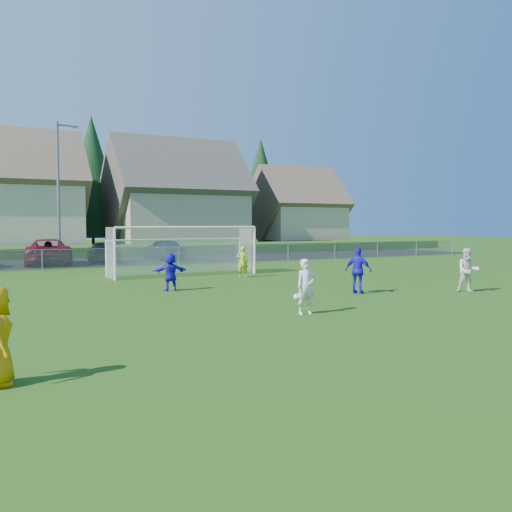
{
  "coord_description": "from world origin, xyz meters",
  "views": [
    {
      "loc": [
        -9.63,
        -10.04,
        2.63
      ],
      "look_at": [
        0.0,
        8.0,
        1.4
      ],
      "focal_mm": 38.0,
      "sensor_mm": 36.0,
      "label": 1
    }
  ],
  "objects_px": {
    "car_e": "(164,249)",
    "soccer_goal": "(182,243)",
    "soccer_ball": "(297,297)",
    "player_blue_b": "(171,272)",
    "car_c": "(48,252)",
    "player_white_b": "(468,270)",
    "goalkeeper": "(243,262)",
    "car_d": "(104,252)",
    "player_white_a": "(306,287)",
    "player_blue_a": "(358,271)"
  },
  "relations": [
    {
      "from": "car_e",
      "to": "soccer_goal",
      "type": "distance_m",
      "value": 12.14
    },
    {
      "from": "soccer_ball",
      "to": "player_blue_b",
      "type": "height_order",
      "value": "player_blue_b"
    },
    {
      "from": "car_c",
      "to": "soccer_goal",
      "type": "distance_m",
      "value": 11.87
    },
    {
      "from": "soccer_ball",
      "to": "soccer_goal",
      "type": "xyz_separation_m",
      "value": [
        -0.3,
        10.45,
        1.52
      ]
    },
    {
      "from": "car_e",
      "to": "player_white_b",
      "type": "bearing_deg",
      "value": 96.32
    },
    {
      "from": "goalkeeper",
      "to": "player_white_b",
      "type": "bearing_deg",
      "value": 140.0
    },
    {
      "from": "player_blue_b",
      "to": "goalkeeper",
      "type": "bearing_deg",
      "value": -142.85
    },
    {
      "from": "soccer_ball",
      "to": "car_d",
      "type": "distance_m",
      "value": 21.24
    },
    {
      "from": "player_white_a",
      "to": "player_blue_b",
      "type": "xyz_separation_m",
      "value": [
        -1.65,
        7.06,
        -0.07
      ]
    },
    {
      "from": "player_white_a",
      "to": "car_c",
      "type": "bearing_deg",
      "value": 101.54
    },
    {
      "from": "soccer_ball",
      "to": "soccer_goal",
      "type": "bearing_deg",
      "value": 91.63
    },
    {
      "from": "player_white_b",
      "to": "goalkeeper",
      "type": "bearing_deg",
      "value": 156.09
    },
    {
      "from": "soccer_ball",
      "to": "player_blue_b",
      "type": "bearing_deg",
      "value": 123.53
    },
    {
      "from": "goalkeeper",
      "to": "car_e",
      "type": "bearing_deg",
      "value": -71.68
    },
    {
      "from": "player_white_a",
      "to": "car_c",
      "type": "xyz_separation_m",
      "value": [
        -4.07,
        23.72,
        0.02
      ]
    },
    {
      "from": "car_c",
      "to": "car_d",
      "type": "relative_size",
      "value": 1.24
    },
    {
      "from": "player_blue_b",
      "to": "car_c",
      "type": "relative_size",
      "value": 0.25
    },
    {
      "from": "goalkeeper",
      "to": "soccer_ball",
      "type": "bearing_deg",
      "value": 97.96
    },
    {
      "from": "goalkeeper",
      "to": "soccer_goal",
      "type": "xyz_separation_m",
      "value": [
        -2.19,
        2.55,
        0.86
      ]
    },
    {
      "from": "player_blue_a",
      "to": "car_e",
      "type": "height_order",
      "value": "player_blue_a"
    },
    {
      "from": "player_white_b",
      "to": "soccer_goal",
      "type": "height_order",
      "value": "soccer_goal"
    },
    {
      "from": "car_c",
      "to": "soccer_goal",
      "type": "bearing_deg",
      "value": 122.53
    },
    {
      "from": "soccer_goal",
      "to": "player_white_b",
      "type": "bearing_deg",
      "value": -58.5
    },
    {
      "from": "car_d",
      "to": "soccer_goal",
      "type": "xyz_separation_m",
      "value": [
        1.6,
        -10.69,
        0.93
      ]
    },
    {
      "from": "player_blue_a",
      "to": "goalkeeper",
      "type": "bearing_deg",
      "value": -24.21
    },
    {
      "from": "player_white_b",
      "to": "soccer_goal",
      "type": "distance_m",
      "value": 13.8
    },
    {
      "from": "soccer_ball",
      "to": "goalkeeper",
      "type": "distance_m",
      "value": 8.15
    },
    {
      "from": "soccer_ball",
      "to": "goalkeeper",
      "type": "bearing_deg",
      "value": 76.54
    },
    {
      "from": "goalkeeper",
      "to": "player_blue_a",
      "type": "bearing_deg",
      "value": 119.54
    },
    {
      "from": "player_white_a",
      "to": "player_blue_b",
      "type": "distance_m",
      "value": 7.25
    },
    {
      "from": "player_white_b",
      "to": "player_blue_b",
      "type": "xyz_separation_m",
      "value": [
        -9.87,
        5.78,
        -0.11
      ]
    },
    {
      "from": "player_white_b",
      "to": "soccer_goal",
      "type": "relative_size",
      "value": 0.23
    },
    {
      "from": "car_d",
      "to": "car_e",
      "type": "xyz_separation_m",
      "value": [
        4.57,
        1.05,
        0.06
      ]
    },
    {
      "from": "goalkeeper",
      "to": "car_d",
      "type": "bearing_deg",
      "value": -52.6
    },
    {
      "from": "player_white_a",
      "to": "soccer_goal",
      "type": "bearing_deg",
      "value": 87.33
    },
    {
      "from": "goalkeeper",
      "to": "car_c",
      "type": "bearing_deg",
      "value": -39.78
    },
    {
      "from": "soccer_ball",
      "to": "player_blue_b",
      "type": "xyz_separation_m",
      "value": [
        -2.97,
        4.48,
        0.63
      ]
    },
    {
      "from": "soccer_ball",
      "to": "car_c",
      "type": "bearing_deg",
      "value": 104.29
    },
    {
      "from": "soccer_ball",
      "to": "player_white_b",
      "type": "bearing_deg",
      "value": -10.63
    },
    {
      "from": "goalkeeper",
      "to": "car_e",
      "type": "xyz_separation_m",
      "value": [
        0.78,
        14.29,
        -0.0
      ]
    },
    {
      "from": "player_blue_b",
      "to": "soccer_goal",
      "type": "relative_size",
      "value": 0.2
    },
    {
      "from": "player_blue_a",
      "to": "player_blue_b",
      "type": "xyz_separation_m",
      "value": [
        -5.94,
        4.11,
        -0.13
      ]
    },
    {
      "from": "soccer_ball",
      "to": "player_blue_a",
      "type": "bearing_deg",
      "value": 7.25
    },
    {
      "from": "soccer_ball",
      "to": "player_white_a",
      "type": "bearing_deg",
      "value": -117.12
    },
    {
      "from": "car_c",
      "to": "car_d",
      "type": "distance_m",
      "value": 3.49
    },
    {
      "from": "soccer_ball",
      "to": "car_d",
      "type": "relative_size",
      "value": 0.05
    },
    {
      "from": "soccer_ball",
      "to": "car_e",
      "type": "xyz_separation_m",
      "value": [
        2.67,
        22.19,
        0.65
      ]
    },
    {
      "from": "car_e",
      "to": "car_d",
      "type": "bearing_deg",
      "value": 9.0
    },
    {
      "from": "soccer_ball",
      "to": "player_blue_b",
      "type": "distance_m",
      "value": 5.41
    },
    {
      "from": "soccer_ball",
      "to": "player_white_b",
      "type": "xyz_separation_m",
      "value": [
        6.9,
        -1.3,
        0.74
      ]
    }
  ]
}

